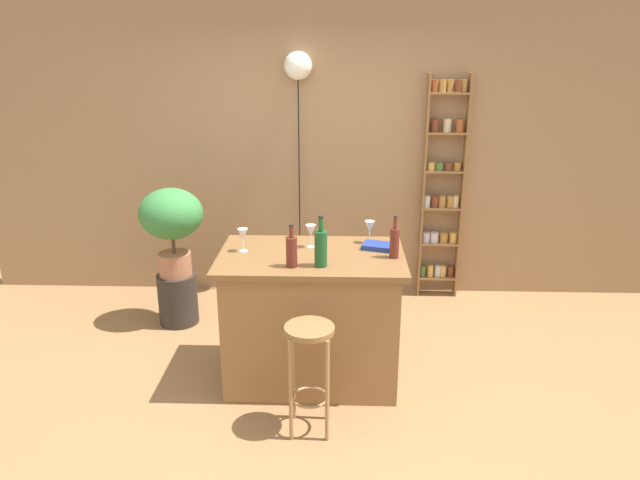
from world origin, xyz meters
TOP-DOWN VIEW (x-y plane):
  - ground at (0.00, 0.00)m, footprint 12.00×12.00m
  - back_wall at (0.00, 1.95)m, footprint 6.40×0.10m
  - kitchen_counter at (0.00, 0.30)m, footprint 1.27×0.81m
  - bar_stool at (0.02, -0.33)m, footprint 0.30×0.30m
  - spice_shelf at (1.13, 1.82)m, footprint 0.37×0.12m
  - plant_stool at (-1.20, 1.14)m, footprint 0.34×0.34m
  - potted_plant at (-1.20, 1.14)m, footprint 0.53×0.48m
  - bottle_wine_red at (0.07, 0.08)m, footprint 0.08×0.08m
  - bottle_vinegar at (0.56, 0.26)m, footprint 0.06×0.06m
  - bottle_spirits_clear at (-0.12, 0.06)m, footprint 0.07×0.07m
  - wine_glass_left at (-0.01, 0.45)m, footprint 0.07×0.07m
  - wine_glass_center at (0.41, 0.56)m, footprint 0.07×0.07m
  - wine_glass_right at (-0.47, 0.35)m, footprint 0.07×0.07m
  - cookbook at (0.46, 0.43)m, footprint 0.24×0.20m
  - pendant_globe_light at (-0.18, 1.84)m, footprint 0.25×0.25m

SIDE VIEW (x-z plane):
  - ground at x=0.00m, z-range 0.00..0.00m
  - plant_stool at x=-1.20m, z-range 0.00..0.44m
  - kitchen_counter at x=0.00m, z-range 0.00..0.95m
  - bar_stool at x=0.02m, z-range 0.16..0.88m
  - potted_plant at x=-1.20m, z-range 0.56..1.31m
  - cookbook at x=0.46m, z-range 0.95..0.98m
  - spice_shelf at x=1.13m, z-range 0.02..2.09m
  - bottle_spirits_clear at x=-0.12m, z-range 0.91..1.20m
  - bottle_vinegar at x=0.56m, z-range 0.91..1.20m
  - wine_glass_left at x=-0.01m, z-range 0.98..1.15m
  - wine_glass_center at x=0.41m, z-range 0.98..1.15m
  - wine_glass_right at x=-0.47m, z-range 0.98..1.15m
  - bottle_wine_red at x=0.07m, z-range 0.91..1.25m
  - back_wall at x=0.00m, z-range 0.00..2.80m
  - pendant_globe_light at x=-0.18m, z-range 0.98..3.24m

